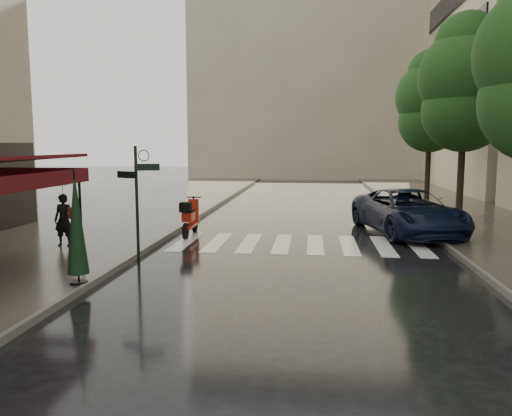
% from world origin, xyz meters
% --- Properties ---
extents(ground, '(120.00, 120.00, 0.00)m').
position_xyz_m(ground, '(0.00, 0.00, 0.00)').
color(ground, black).
rests_on(ground, ground).
extents(sidewalk_near, '(6.00, 60.00, 0.12)m').
position_xyz_m(sidewalk_near, '(-4.50, 12.00, 0.06)').
color(sidewalk_near, '#38332D').
rests_on(sidewalk_near, ground).
extents(sidewalk_far, '(5.50, 60.00, 0.12)m').
position_xyz_m(sidewalk_far, '(10.25, 12.00, 0.06)').
color(sidewalk_far, '#38332D').
rests_on(sidewalk_far, ground).
extents(curb_near, '(0.12, 60.00, 0.16)m').
position_xyz_m(curb_near, '(-1.45, 12.00, 0.07)').
color(curb_near, '#595651').
rests_on(curb_near, ground).
extents(curb_far, '(0.12, 60.00, 0.16)m').
position_xyz_m(curb_far, '(7.45, 12.00, 0.07)').
color(curb_far, '#595651').
rests_on(curb_far, ground).
extents(crosswalk, '(7.85, 3.20, 0.01)m').
position_xyz_m(crosswalk, '(2.98, 6.00, 0.01)').
color(crosswalk, silver).
rests_on(crosswalk, ground).
extents(signpost, '(1.17, 0.29, 3.10)m').
position_xyz_m(signpost, '(-1.19, 3.00, 1.83)').
color(signpost, black).
rests_on(signpost, ground).
extents(backdrop_building, '(22.00, 6.00, 20.00)m').
position_xyz_m(backdrop_building, '(3.00, 38.00, 10.00)').
color(backdrop_building, tan).
rests_on(backdrop_building, ground).
extents(tree_mid, '(3.80, 3.80, 8.34)m').
position_xyz_m(tree_mid, '(9.50, 12.00, 5.59)').
color(tree_mid, black).
rests_on(tree_mid, sidewalk_far).
extents(tree_far, '(3.80, 3.80, 8.16)m').
position_xyz_m(tree_far, '(9.70, 19.00, 5.46)').
color(tree_far, black).
rests_on(tree_far, sidewalk_far).
extents(pedestrian_with_umbrella, '(0.98, 1.00, 2.40)m').
position_xyz_m(pedestrian_with_umbrella, '(-3.97, 4.36, 1.72)').
color(pedestrian_with_umbrella, black).
rests_on(pedestrian_with_umbrella, sidewalk_near).
extents(scooter, '(0.52, 1.96, 1.29)m').
position_xyz_m(scooter, '(-0.81, 7.06, 0.60)').
color(scooter, black).
rests_on(scooter, ground).
extents(parked_car, '(3.81, 6.06, 1.56)m').
position_xyz_m(parked_car, '(6.75, 8.37, 0.78)').
color(parked_car, black).
rests_on(parked_car, ground).
extents(parasol_back, '(0.46, 0.46, 2.48)m').
position_xyz_m(parasol_back, '(-1.65, 0.50, 1.45)').
color(parasol_back, black).
rests_on(parasol_back, sidewalk_near).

